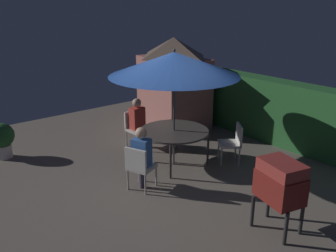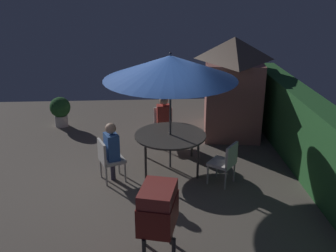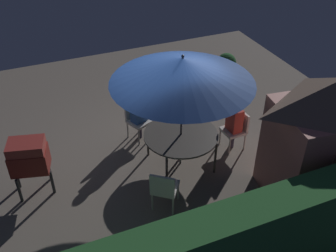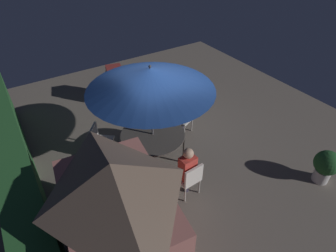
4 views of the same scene
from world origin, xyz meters
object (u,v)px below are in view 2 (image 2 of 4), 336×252
Objects in this scene: bbq_grill at (158,209)px; chair_near_shed at (164,123)px; chair_far_side at (108,158)px; person_in_red at (164,115)px; patio_umbrella at (170,67)px; garden_shed at (232,85)px; patio_table at (170,137)px; person_in_blue at (112,145)px; chair_toward_hedge at (226,161)px; potted_plant_by_shed at (60,110)px.

chair_near_shed is at bearing 176.33° from bbq_grill.
chair_far_side is at bearing -159.05° from bbq_grill.
patio_umbrella is at bearing 3.37° from person_in_red.
garden_shed is at bearing 130.82° from chair_far_side.
patio_table is 0.56× the size of patio_umbrella.
patio_umbrella is 1.98m from person_in_blue.
chair_near_shed is (-4.39, 0.28, -0.33)m from bbq_grill.
person_in_red reaches higher than chair_far_side.
patio_umbrella is 1.98m from person_in_red.
chair_far_side and chair_toward_hedge have the same top height.
patio_umbrella is at bearing 173.05° from bbq_grill.
bbq_grill is at bearing -33.30° from chair_toward_hedge.
patio_table is at bearing 3.37° from person_in_red.
chair_near_shed is 0.28m from person_in_red.
patio_umbrella is at bearing -127.34° from chair_toward_hedge.
patio_umbrella is 3.08× the size of chair_toward_hedge.
person_in_red is (-1.85, 1.23, 0.26)m from chair_far_side.
bbq_grill is at bearing 19.08° from person_in_blue.
bbq_grill is 2.65m from chair_far_side.
person_in_red is (-1.32, -0.08, 0.04)m from patio_table.
patio_table is 1.72× the size of chair_near_shed.
patio_table is (2.13, -1.78, -0.56)m from garden_shed.
chair_far_side is at bearing -49.18° from garden_shed.
patio_umbrella reaches higher than person_in_blue.
person_in_blue is (1.90, -1.14, 0.26)m from chair_near_shed.
bbq_grill reaches higher than chair_toward_hedge.
patio_umbrella reaches higher than chair_far_side.
potted_plant_by_shed is 3.66m from person_in_blue.
patio_umbrella is 3.08× the size of chair_far_side.
chair_toward_hedge is at bearing 83.22° from chair_far_side.
person_in_red is 2.15m from person_in_blue.
patio_umbrella reaches higher than chair_toward_hedge.
person_in_blue is at bearing -97.80° from chair_toward_hedge.
bbq_grill is at bearing -6.95° from patio_table.
patio_umbrella reaches higher than chair_near_shed.
potted_plant_by_shed is (-3.55, -3.97, -0.03)m from chair_toward_hedge.
person_in_blue reaches higher than chair_far_side.
person_in_red reaches higher than chair_toward_hedge.
patio_table is 1.32m from person_in_red.
person_in_blue is (1.82, -1.15, 0.00)m from person_in_red.
chair_toward_hedge is (-2.18, 1.43, -0.33)m from bbq_grill.
chair_near_shed is at bearing 149.03° from person_in_blue.
bbq_grill is at bearing -6.95° from patio_umbrella.
patio_table is at bearing -127.34° from chair_toward_hedge.
chair_far_side is 0.28m from person_in_blue.
bbq_grill is 1.33× the size of chair_near_shed.
chair_near_shed is 2.50m from chair_toward_hedge.
chair_toward_hedge is at bearing 52.66° from patio_table.
garden_shed is 2.94m from patio_umbrella.
chair_near_shed is at bearing -176.63° from patio_table.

